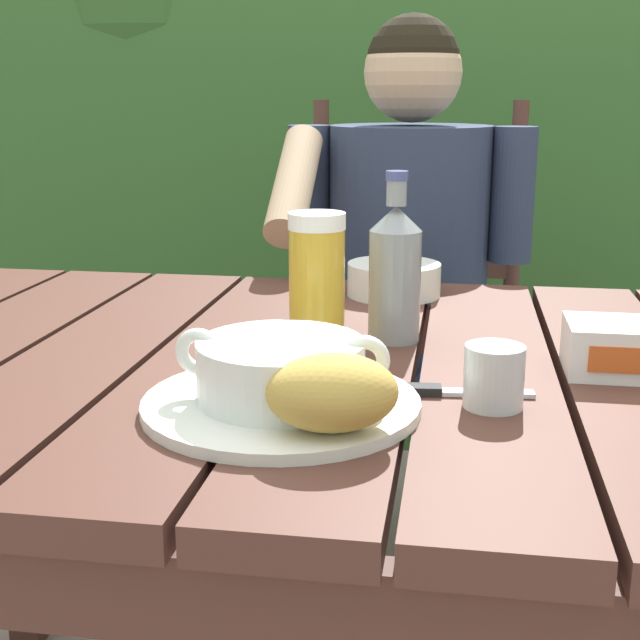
% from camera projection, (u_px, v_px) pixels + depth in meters
% --- Properties ---
extents(dining_table, '(1.47, 0.90, 0.76)m').
position_uv_depth(dining_table, '(351.00, 423.00, 1.09)').
color(dining_table, '#4D2B22').
rests_on(dining_table, ground_plane).
extents(hedge_backdrop, '(3.39, 0.97, 1.87)m').
position_uv_depth(hedge_backdrop, '(388.00, 135.00, 2.78)').
color(hedge_backdrop, '#315C29').
rests_on(hedge_backdrop, ground_plane).
extents(chair_near_diner, '(0.49, 0.45, 1.06)m').
position_uv_depth(chair_near_diner, '(410.00, 350.00, 1.98)').
color(chair_near_diner, '#4D3027').
rests_on(chair_near_diner, ground_plane).
extents(person_eating, '(0.48, 0.47, 1.22)m').
position_uv_depth(person_eating, '(405.00, 276.00, 1.73)').
color(person_eating, '#2C3650').
rests_on(person_eating, ground_plane).
extents(serving_plate, '(0.29, 0.29, 0.01)m').
position_uv_depth(serving_plate, '(281.00, 404.00, 0.89)').
color(serving_plate, white).
rests_on(serving_plate, dining_table).
extents(soup_bowl, '(0.22, 0.17, 0.07)m').
position_uv_depth(soup_bowl, '(281.00, 368.00, 0.88)').
color(soup_bowl, white).
rests_on(soup_bowl, serving_plate).
extents(bread_roll, '(0.14, 0.12, 0.07)m').
position_uv_depth(bread_roll, '(332.00, 392.00, 0.80)').
color(bread_roll, gold).
rests_on(bread_roll, serving_plate).
extents(beer_glass, '(0.07, 0.07, 0.17)m').
position_uv_depth(beer_glass, '(317.00, 282.00, 1.07)').
color(beer_glass, gold).
rests_on(beer_glass, dining_table).
extents(beer_bottle, '(0.07, 0.07, 0.22)m').
position_uv_depth(beer_bottle, '(395.00, 271.00, 1.12)').
color(beer_bottle, gray).
rests_on(beer_bottle, dining_table).
extents(water_glass_small, '(0.06, 0.06, 0.07)m').
position_uv_depth(water_glass_small, '(494.00, 376.00, 0.89)').
color(water_glass_small, silver).
rests_on(water_glass_small, dining_table).
extents(butter_tub, '(0.13, 0.10, 0.06)m').
position_uv_depth(butter_tub, '(623.00, 348.00, 1.00)').
color(butter_tub, white).
rests_on(butter_tub, dining_table).
extents(table_knife, '(0.17, 0.03, 0.01)m').
position_uv_depth(table_knife, '(439.00, 391.00, 0.93)').
color(table_knife, silver).
rests_on(table_knife, dining_table).
extents(diner_bowl, '(0.15, 0.15, 0.05)m').
position_uv_depth(diner_bowl, '(394.00, 279.00, 1.38)').
color(diner_bowl, white).
rests_on(diner_bowl, dining_table).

